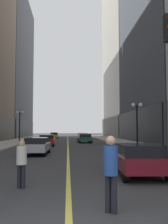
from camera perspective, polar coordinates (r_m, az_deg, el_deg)
The scene contains 16 objects.
ground_plane at distance 39.61m, azimuth -3.59°, elevation -6.74°, with size 200.00×200.00×0.00m, color #38383A.
sidewalk_left at distance 40.45m, azimuth -15.44°, elevation -6.44°, with size 4.50×78.00×0.15m, color #ADA8A0.
sidewalk_right at distance 40.46m, azimuth 8.25°, elevation -6.54°, with size 4.50×78.00×0.15m, color #ADA8A0.
lane_centre_stripe at distance 39.61m, azimuth -3.59°, elevation -6.73°, with size 0.16×70.00×0.01m, color #E5D64C.
building_left_far at distance 68.48m, azimuth -17.65°, elevation 9.65°, with size 12.12×26.00×35.76m.
building_right_far at distance 74.14m, azimuth 11.15°, elevation 21.73°, with size 13.97×26.00×68.09m.
car_maroon at distance 11.34m, azimuth 11.96°, elevation -10.04°, with size 2.00×4.19×1.32m.
car_silver at distance 20.52m, azimuth -10.44°, elevation -7.28°, with size 1.90×4.44×1.32m.
car_red at distance 31.23m, azimuth -8.27°, elevation -6.14°, with size 2.03×4.09×1.32m.
car_green at distance 38.50m, azimuth 0.18°, elevation -5.75°, with size 1.97×4.42×1.32m.
car_white at distance 47.21m, azimuth -0.30°, elevation -5.42°, with size 1.99×4.36×1.32m.
car_yellow at distance 56.57m, azimuth -6.66°, elevation -5.15°, with size 1.91×4.10×1.32m.
pedestrian_in_white_shirt at distance 8.98m, azimuth -13.70°, elevation -10.34°, with size 0.45×0.45×1.59m.
pedestrian_in_blue_hoodie at distance 6.22m, azimuth 5.97°, elevation -12.12°, with size 0.48×0.48×1.79m.
street_lamp_left_far at distance 35.11m, azimuth -14.07°, elevation -1.67°, with size 1.06×0.36×4.43m.
street_lamp_right_mid at distance 24.41m, azimuth 11.66°, elevation -0.76°, with size 1.06×0.36×4.43m.
Camera 1 is at (-0.03, -4.56, 1.94)m, focal length 41.17 mm.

